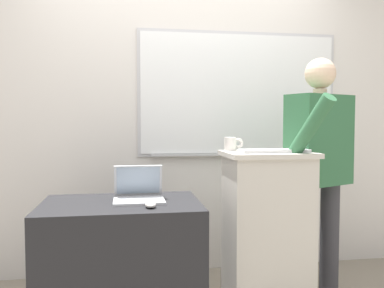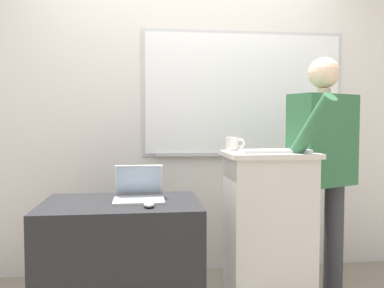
{
  "view_description": "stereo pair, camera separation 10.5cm",
  "coord_description": "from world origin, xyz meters",
  "px_view_note": "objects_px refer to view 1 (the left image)",
  "views": [
    {
      "loc": [
        -0.44,
        -1.96,
        1.23
      ],
      "look_at": [
        -0.05,
        0.45,
        1.1
      ],
      "focal_mm": 38.0,
      "sensor_mm": 36.0,
      "label": 1
    },
    {
      "loc": [
        -0.33,
        -1.97,
        1.23
      ],
      "look_at": [
        -0.05,
        0.45,
        1.1
      ],
      "focal_mm": 38.0,
      "sensor_mm": 36.0,
      "label": 2
    }
  ],
  "objects_px": {
    "computer_mouse_by_laptop": "(151,205)",
    "wireless_keyboard": "(274,151)",
    "side_desk": "(122,266)",
    "coffee_mug": "(231,144)",
    "laptop": "(139,191)",
    "lectern_podium": "(267,233)",
    "person_presenter": "(319,161)"
  },
  "relations": [
    {
      "from": "computer_mouse_by_laptop",
      "to": "wireless_keyboard",
      "type": "bearing_deg",
      "value": 12.62
    },
    {
      "from": "side_desk",
      "to": "coffee_mug",
      "type": "distance_m",
      "value": 1.03
    },
    {
      "from": "laptop",
      "to": "wireless_keyboard",
      "type": "distance_m",
      "value": 0.87
    },
    {
      "from": "laptop",
      "to": "lectern_podium",
      "type": "bearing_deg",
      "value": 0.41
    },
    {
      "from": "person_presenter",
      "to": "wireless_keyboard",
      "type": "bearing_deg",
      "value": 178.95
    },
    {
      "from": "person_presenter",
      "to": "wireless_keyboard",
      "type": "relative_size",
      "value": 3.91
    },
    {
      "from": "lectern_podium",
      "to": "coffee_mug",
      "type": "relative_size",
      "value": 8.1
    },
    {
      "from": "lectern_podium",
      "to": "side_desk",
      "type": "relative_size",
      "value": 1.12
    },
    {
      "from": "wireless_keyboard",
      "to": "coffee_mug",
      "type": "height_order",
      "value": "coffee_mug"
    },
    {
      "from": "wireless_keyboard",
      "to": "coffee_mug",
      "type": "bearing_deg",
      "value": 137.65
    },
    {
      "from": "lectern_podium",
      "to": "computer_mouse_by_laptop",
      "type": "xyz_separation_m",
      "value": [
        -0.75,
        -0.23,
        0.25
      ]
    },
    {
      "from": "lectern_podium",
      "to": "coffee_mug",
      "type": "xyz_separation_m",
      "value": [
        -0.2,
        0.15,
        0.56
      ]
    },
    {
      "from": "person_presenter",
      "to": "wireless_keyboard",
      "type": "height_order",
      "value": "person_presenter"
    },
    {
      "from": "coffee_mug",
      "to": "lectern_podium",
      "type": "bearing_deg",
      "value": -36.64
    },
    {
      "from": "laptop",
      "to": "side_desk",
      "type": "bearing_deg",
      "value": -157.48
    },
    {
      "from": "person_presenter",
      "to": "computer_mouse_by_laptop",
      "type": "bearing_deg",
      "value": 172.26
    },
    {
      "from": "side_desk",
      "to": "computer_mouse_by_laptop",
      "type": "distance_m",
      "value": 0.46
    },
    {
      "from": "computer_mouse_by_laptop",
      "to": "coffee_mug",
      "type": "distance_m",
      "value": 0.74
    },
    {
      "from": "side_desk",
      "to": "coffee_mug",
      "type": "xyz_separation_m",
      "value": [
        0.72,
        0.2,
        0.71
      ]
    },
    {
      "from": "wireless_keyboard",
      "to": "computer_mouse_by_laptop",
      "type": "height_order",
      "value": "wireless_keyboard"
    },
    {
      "from": "laptop",
      "to": "person_presenter",
      "type": "bearing_deg",
      "value": 5.23
    },
    {
      "from": "lectern_podium",
      "to": "computer_mouse_by_laptop",
      "type": "distance_m",
      "value": 0.83
    },
    {
      "from": "lectern_podium",
      "to": "coffee_mug",
      "type": "distance_m",
      "value": 0.62
    },
    {
      "from": "side_desk",
      "to": "laptop",
      "type": "distance_m",
      "value": 0.45
    },
    {
      "from": "side_desk",
      "to": "laptop",
      "type": "relative_size",
      "value": 3.11
    },
    {
      "from": "side_desk",
      "to": "lectern_podium",
      "type": "bearing_deg",
      "value": 3.1
    },
    {
      "from": "person_presenter",
      "to": "coffee_mug",
      "type": "xyz_separation_m",
      "value": [
        -0.6,
        0.04,
        0.12
      ]
    },
    {
      "from": "side_desk",
      "to": "computer_mouse_by_laptop",
      "type": "height_order",
      "value": "computer_mouse_by_laptop"
    },
    {
      "from": "computer_mouse_by_laptop",
      "to": "coffee_mug",
      "type": "relative_size",
      "value": 0.78
    },
    {
      "from": "wireless_keyboard",
      "to": "coffee_mug",
      "type": "relative_size",
      "value": 3.29
    },
    {
      "from": "side_desk",
      "to": "computer_mouse_by_laptop",
      "type": "xyz_separation_m",
      "value": [
        0.16,
        -0.18,
        0.4
      ]
    },
    {
      "from": "side_desk",
      "to": "laptop",
      "type": "height_order",
      "value": "laptop"
    }
  ]
}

